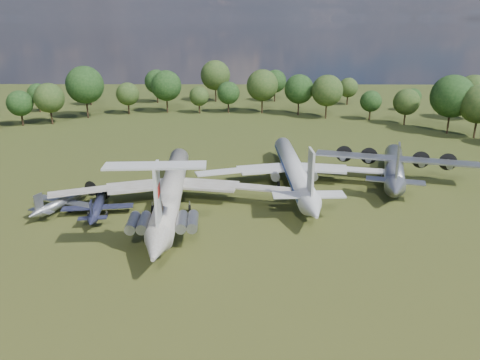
# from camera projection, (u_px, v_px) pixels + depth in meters

# --- Properties ---
(ground) EXTENTS (300.00, 300.00, 0.00)m
(ground) POSITION_uv_depth(u_px,v_px,m) (201.00, 200.00, 80.72)
(ground) COLOR #213C14
(ground) RESTS_ON ground
(il62_airliner) EXTENTS (42.59, 53.70, 5.04)m
(il62_airliner) POSITION_uv_depth(u_px,v_px,m) (172.00, 193.00, 76.64)
(il62_airliner) COLOR beige
(il62_airliner) RESTS_ON ground
(tu104_jet) EXTENTS (38.28, 49.90, 4.85)m
(tu104_jet) POSITION_uv_depth(u_px,v_px,m) (294.00, 173.00, 86.94)
(tu104_jet) COLOR silver
(tu104_jet) RESTS_ON ground
(an12_transport) EXTENTS (38.07, 40.47, 4.40)m
(an12_transport) POSITION_uv_depth(u_px,v_px,m) (394.00, 170.00, 89.24)
(an12_transport) COLOR #A2A5AA
(an12_transport) RESTS_ON ground
(small_prop_west) EXTENTS (13.10, 16.46, 2.20)m
(small_prop_west) POSITION_uv_depth(u_px,v_px,m) (97.00, 210.00, 73.66)
(small_prop_west) COLOR #151C31
(small_prop_west) RESTS_ON ground
(small_prop_northwest) EXTENTS (16.30, 18.56, 2.26)m
(small_prop_northwest) POSITION_uv_depth(u_px,v_px,m) (63.00, 204.00, 75.88)
(small_prop_northwest) COLOR #989A9F
(small_prop_northwest) RESTS_ON ground
(person_on_il62) EXTENTS (0.64, 0.44, 1.70)m
(person_on_il62) POSITION_uv_depth(u_px,v_px,m) (161.00, 207.00, 62.23)
(person_on_il62) COLOR #906D49
(person_on_il62) RESTS_ON il62_airliner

